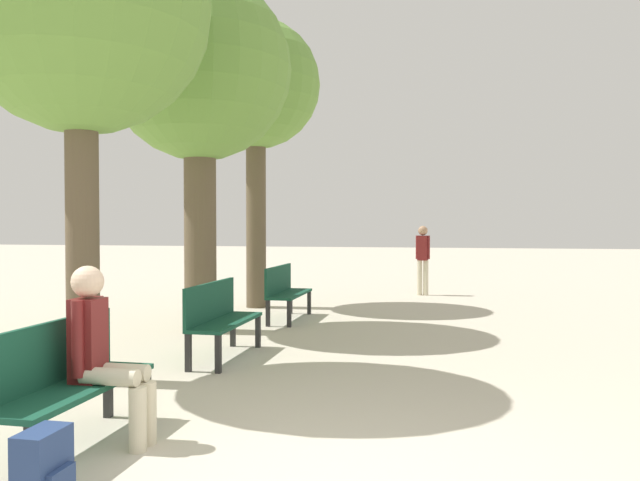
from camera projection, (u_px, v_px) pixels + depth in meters
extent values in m
cube|color=#144733|center=(76.00, 388.00, 4.38)|extent=(0.43, 1.52, 0.04)
cube|color=#144733|center=(51.00, 353.00, 4.42)|extent=(0.04, 1.52, 0.45)
cube|color=black|center=(31.00, 459.00, 3.66)|extent=(0.06, 0.06, 0.41)
cube|color=black|center=(146.00, 395.00, 5.05)|extent=(0.06, 0.06, 0.41)
cube|color=black|center=(108.00, 392.00, 5.12)|extent=(0.06, 0.06, 0.41)
cube|color=#144733|center=(226.00, 322.00, 7.37)|extent=(0.43, 1.52, 0.04)
cube|color=#144733|center=(211.00, 301.00, 7.40)|extent=(0.04, 1.52, 0.45)
cube|color=black|center=(218.00, 354.00, 6.64)|extent=(0.06, 0.06, 0.41)
cube|color=black|center=(258.00, 331.00, 8.04)|extent=(0.06, 0.06, 0.41)
cube|color=black|center=(188.00, 353.00, 6.71)|extent=(0.06, 0.06, 0.41)
cube|color=black|center=(233.00, 331.00, 8.11)|extent=(0.06, 0.06, 0.41)
cube|color=#144733|center=(290.00, 294.00, 10.35)|extent=(0.43, 1.52, 0.04)
cube|color=#144733|center=(278.00, 279.00, 10.38)|extent=(0.04, 1.52, 0.45)
cube|color=black|center=(289.00, 314.00, 9.62)|extent=(0.06, 0.06, 0.41)
cube|color=black|center=(309.00, 303.00, 11.02)|extent=(0.06, 0.06, 0.41)
cube|color=black|center=(268.00, 313.00, 9.69)|extent=(0.06, 0.06, 0.41)
cube|color=black|center=(291.00, 302.00, 11.09)|extent=(0.06, 0.06, 0.41)
cylinder|color=brown|center=(82.00, 229.00, 6.25)|extent=(0.32, 0.32, 3.08)
sphere|color=olive|center=(80.00, 3.00, 6.19)|extent=(2.59, 2.59, 2.59)
cylinder|color=brown|center=(200.00, 226.00, 9.23)|extent=(0.47, 0.47, 3.14)
sphere|color=olive|center=(199.00, 68.00, 9.17)|extent=(2.71, 2.71, 2.71)
cylinder|color=brown|center=(256.00, 214.00, 11.93)|extent=(0.38, 0.38, 3.59)
sphere|color=olive|center=(256.00, 84.00, 11.86)|extent=(2.46, 2.46, 2.46)
cylinder|color=beige|center=(110.00, 377.00, 4.38)|extent=(0.42, 0.12, 0.12)
cylinder|color=beige|center=(138.00, 419.00, 4.35)|extent=(0.12, 0.12, 0.45)
cylinder|color=beige|center=(121.00, 372.00, 4.53)|extent=(0.42, 0.12, 0.12)
cylinder|color=beige|center=(148.00, 413.00, 4.49)|extent=(0.12, 0.12, 0.45)
cube|color=maroon|center=(88.00, 340.00, 4.49)|extent=(0.19, 0.23, 0.60)
cylinder|color=maroon|center=(78.00, 339.00, 4.37)|extent=(0.09, 0.09, 0.54)
cylinder|color=maroon|center=(98.00, 333.00, 4.61)|extent=(0.09, 0.09, 0.54)
sphere|color=beige|center=(88.00, 282.00, 4.48)|extent=(0.23, 0.23, 0.23)
cube|color=navy|center=(43.00, 473.00, 3.38)|extent=(0.18, 0.31, 0.47)
cylinder|color=beige|center=(420.00, 278.00, 14.00)|extent=(0.11, 0.11, 0.79)
cylinder|color=beige|center=(426.00, 278.00, 13.97)|extent=(0.11, 0.11, 0.79)
cube|color=maroon|center=(423.00, 248.00, 13.97)|extent=(0.24, 0.21, 0.56)
cylinder|color=maroon|center=(418.00, 247.00, 13.99)|extent=(0.08, 0.08, 0.53)
cylinder|color=maroon|center=(428.00, 247.00, 13.95)|extent=(0.08, 0.08, 0.53)
sphere|color=#A37A5B|center=(423.00, 231.00, 13.96)|extent=(0.21, 0.21, 0.21)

